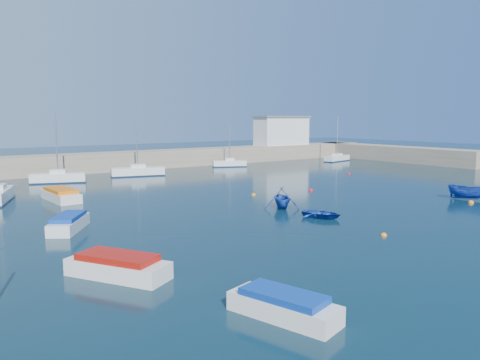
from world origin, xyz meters
TOP-DOWN VIEW (x-y plane):
  - ground at (0.00, 0.00)m, footprint 220.00×220.00m
  - back_wall at (0.00, 46.00)m, footprint 96.00×4.50m
  - right_arm at (44.00, 32.00)m, footprint 4.50×32.00m
  - harbor_office at (30.00, 46.00)m, footprint 10.00×4.00m
  - sailboat_5 at (-11.91, 37.04)m, footprint 6.30×3.71m
  - sailboat_6 at (-1.69, 37.79)m, footprint 7.02×3.55m
  - sailboat_7 at (14.61, 40.39)m, footprint 5.27×3.47m
  - sailboat_8 at (35.32, 37.23)m, footprint 6.22×2.94m
  - motorboat_0 at (-18.40, 1.54)m, footprint 4.10×5.23m
  - motorboat_1 at (-17.60, 12.47)m, footprint 3.73×4.53m
  - motorboat_2 at (-14.91, 24.56)m, footprint 2.28×5.63m
  - motorboat_3 at (-15.01, -6.51)m, footprint 2.65×4.60m
  - dinghy_center at (-0.91, 5.37)m, footprint 3.18×3.61m
  - dinghy_left at (-0.86, 10.04)m, footprint 4.29×4.42m
  - dinghy_right at (15.95, 3.02)m, footprint 2.80×3.97m
  - buoy_0 at (-1.61, -0.86)m, footprint 0.41×0.41m
  - buoy_1 at (7.72, 15.39)m, footprint 0.50×0.50m
  - buoy_2 at (14.44, 2.04)m, footprint 0.49×0.49m
  - buoy_3 at (1.28, 16.72)m, footprint 0.42×0.42m
  - buoy_4 at (22.25, 23.00)m, footprint 0.43×0.43m

SIDE VIEW (x-z plane):
  - ground at x=0.00m, z-range 0.00..0.00m
  - buoy_0 at x=-1.61m, z-range -0.20..0.20m
  - buoy_1 at x=7.72m, z-range -0.25..0.25m
  - buoy_2 at x=14.44m, z-range -0.24..0.24m
  - buoy_3 at x=1.28m, z-range -0.21..0.21m
  - buoy_4 at x=22.25m, z-range -0.21..0.21m
  - dinghy_center at x=-0.91m, z-range 0.00..0.62m
  - motorboat_3 at x=-15.01m, z-range -0.03..0.99m
  - motorboat_1 at x=-17.60m, z-range -0.03..1.05m
  - motorboat_0 at x=-18.40m, z-range -0.03..1.09m
  - motorboat_2 at x=-14.91m, z-range -0.04..1.10m
  - sailboat_7 at x=14.61m, z-range -2.90..3.97m
  - sailboat_8 at x=35.32m, z-range -3.39..4.49m
  - sailboat_6 at x=-1.69m, z-range -3.82..5.06m
  - sailboat_5 at x=-11.91m, z-range -3.43..4.69m
  - dinghy_right at x=15.95m, z-range 0.00..1.44m
  - dinghy_left at x=-0.86m, z-range 0.00..1.78m
  - back_wall at x=0.00m, z-range 0.00..2.60m
  - right_arm at x=44.00m, z-range 0.00..2.60m
  - harbor_office at x=30.00m, z-range 2.60..7.60m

